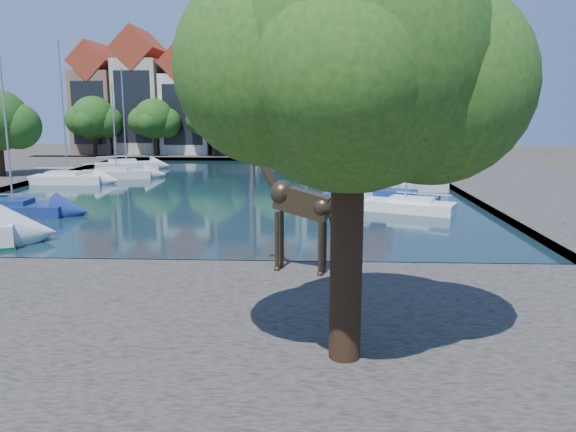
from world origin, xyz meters
name	(u,v)px	position (x,y,z in m)	size (l,w,h in m)	color
ground	(153,271)	(0.00, 0.00, 0.00)	(160.00, 160.00, 0.00)	#38332B
water_basin	(233,188)	(0.00, 24.00, 0.04)	(38.00, 50.00, 0.08)	black
near_quay	(86,330)	(0.00, -7.00, 0.25)	(50.00, 14.00, 0.50)	#514D46
far_quay	(265,154)	(0.00, 56.00, 0.25)	(60.00, 16.00, 0.50)	#514D46
right_quay	(537,188)	(25.00, 24.00, 0.25)	(14.00, 52.00, 0.50)	#514D46
plane_tree	(355,65)	(7.62, -9.01, 7.67)	(8.32, 6.40, 10.62)	#332114
townhouse_west_end	(100,103)	(-23.00, 55.99, 7.36)	(5.44, 9.18, 14.93)	brown
townhouse_west_mid	(143,96)	(-17.00, 55.99, 8.23)	(5.94, 9.18, 16.79)	#C0B694
townhouse_west_inner	(189,103)	(-10.50, 55.99, 7.35)	(6.43, 9.18, 15.15)	silver
townhouse_center	(236,95)	(-4.00, 55.99, 8.36)	(5.44, 9.18, 16.93)	brown
townhouse_east_inner	(279,100)	(2.00, 55.99, 7.73)	(5.94, 9.18, 15.79)	tan
townhouse_east_mid	(327,97)	(8.50, 55.99, 8.10)	(6.43, 9.18, 16.65)	beige
townhouse_east_end	(375,104)	(15.00, 55.99, 7.11)	(5.44, 9.18, 14.43)	brown
far_tree_far_west	(94,119)	(-21.90, 50.49, 5.18)	(7.28, 5.60, 7.68)	#332114
far_tree_west	(155,120)	(-13.91, 50.49, 5.08)	(6.76, 5.20, 7.36)	#332114
far_tree_mid_west	(216,119)	(-5.89, 50.49, 5.29)	(7.80, 6.00, 8.00)	#332114
far_tree_mid_east	(278,120)	(2.10, 50.49, 5.13)	(7.02, 5.40, 7.52)	#332114
far_tree_east	(340,119)	(10.11, 50.49, 5.24)	(7.54, 5.80, 7.84)	#332114
far_tree_far_east	(403,120)	(18.09, 50.49, 5.08)	(6.76, 5.20, 7.36)	#332114
giraffe_statue	(295,201)	(5.98, -1.40, 3.23)	(3.79, 1.65, 5.56)	#362A1B
sailboat_left_b	(13,207)	(-12.00, 11.29, 0.62)	(6.63, 2.45, 9.91)	navy
sailboat_left_c	(68,177)	(-15.00, 26.08, 0.69)	(6.31, 2.40, 12.33)	silver
sailboat_left_d	(117,172)	(-12.00, 30.01, 0.64)	(6.69, 3.61, 8.84)	beige
sailboat_left_e	(126,164)	(-13.49, 37.34, 0.69)	(6.84, 4.78, 10.67)	silver
sailboat_right_a	(405,204)	(12.67, 13.73, 0.59)	(6.50, 4.45, 8.94)	white
sailboat_right_b	(388,195)	(12.00, 17.35, 0.57)	(7.53, 4.53, 10.18)	navy
sailboat_right_c	(403,184)	(13.89, 22.46, 0.66)	(7.12, 3.92, 10.95)	silver
sailboat_right_d	(359,160)	(12.00, 43.18, 0.67)	(6.33, 3.44, 9.62)	silver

